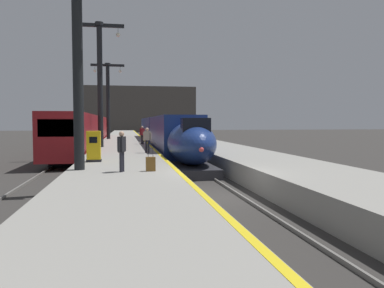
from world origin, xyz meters
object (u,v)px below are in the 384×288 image
(highspeed_train_main, at_px, (165,134))
(station_column_mid, at_px, (100,73))
(passenger_mid_platform, at_px, (147,138))
(ticket_machine_yellow, at_px, (94,147))
(station_column_near, at_px, (77,46))
(station_column_far, at_px, (108,94))
(passenger_far_waiting, at_px, (142,134))
(passenger_near_edge, at_px, (122,148))
(rolling_suitcase, at_px, (151,164))
(regional_train_adjacent, at_px, (86,131))

(highspeed_train_main, height_order, station_column_mid, station_column_mid)
(passenger_mid_platform, xyz_separation_m, ticket_machine_yellow, (-3.08, -5.14, -0.25))
(station_column_near, relative_size, station_column_far, 0.96)
(highspeed_train_main, relative_size, passenger_far_waiting, 22.35)
(passenger_near_edge, bearing_deg, station_column_near, 149.90)
(station_column_near, distance_m, passenger_mid_platform, 10.15)
(passenger_near_edge, height_order, passenger_mid_platform, same)
(rolling_suitcase, bearing_deg, station_column_near, 161.33)
(station_column_mid, relative_size, passenger_mid_platform, 6.02)
(station_column_far, height_order, passenger_far_waiting, station_column_far)
(station_column_far, xyz_separation_m, ticket_machine_yellow, (0.35, -27.07, -4.78))
(regional_train_adjacent, height_order, passenger_mid_platform, regional_train_adjacent)
(ticket_machine_yellow, bearing_deg, station_column_near, -95.93)
(regional_train_adjacent, distance_m, passenger_far_waiting, 9.16)
(passenger_near_edge, bearing_deg, passenger_mid_platform, 80.44)
(highspeed_train_main, xyz_separation_m, regional_train_adjacent, (-8.10, 5.03, 0.20))
(ticket_machine_yellow, bearing_deg, regional_train_adjacent, 96.48)
(station_column_mid, bearing_deg, rolling_suitcase, -79.46)
(station_column_far, relative_size, passenger_far_waiting, 5.43)
(station_column_near, relative_size, station_column_mid, 0.86)
(regional_train_adjacent, distance_m, passenger_near_edge, 27.16)
(station_column_near, height_order, station_column_far, station_column_far)
(station_column_near, distance_m, ticket_machine_yellow, 5.69)
(passenger_mid_platform, relative_size, passenger_far_waiting, 1.00)
(station_column_mid, xyz_separation_m, passenger_far_waiting, (3.57, 3.52, -5.06))
(station_column_mid, relative_size, passenger_near_edge, 6.02)
(regional_train_adjacent, relative_size, station_column_near, 4.17)
(station_column_near, xyz_separation_m, passenger_mid_platform, (3.43, 8.51, -4.32))
(station_column_far, height_order, rolling_suitcase, station_column_far)
(passenger_near_edge, height_order, ticket_machine_yellow, passenger_near_edge)
(station_column_near, xyz_separation_m, station_column_far, (0.00, 30.44, 0.21))
(station_column_near, bearing_deg, ticket_machine_yellow, 84.07)
(regional_train_adjacent, height_order, rolling_suitcase, regional_train_adjacent)
(regional_train_adjacent, distance_m, station_column_near, 26.24)
(highspeed_train_main, relative_size, regional_train_adjacent, 1.03)
(passenger_near_edge, bearing_deg, highspeed_train_main, 79.41)
(passenger_far_waiting, bearing_deg, rolling_suitcase, -91.64)
(rolling_suitcase, xyz_separation_m, ticket_machine_yellow, (-2.66, 4.39, 0.44))
(regional_train_adjacent, xyz_separation_m, station_column_mid, (2.20, -10.64, 4.97))
(regional_train_adjacent, height_order, passenger_near_edge, regional_train_adjacent)
(station_column_mid, xyz_separation_m, station_column_far, (-0.00, 15.27, -0.52))
(highspeed_train_main, relative_size, ticket_machine_yellow, 23.61)
(station_column_far, relative_size, rolling_suitcase, 9.35)
(passenger_mid_platform, distance_m, rolling_suitcase, 9.56)
(station_column_far, height_order, passenger_near_edge, station_column_far)
(station_column_near, distance_m, rolling_suitcase, 5.93)
(highspeed_train_main, distance_m, ticket_machine_yellow, 18.27)
(passenger_near_edge, xyz_separation_m, passenger_mid_platform, (1.61, 9.57, 0.00))
(highspeed_train_main, relative_size, station_column_far, 4.11)
(station_column_far, xyz_separation_m, passenger_far_waiting, (3.57, -11.75, -4.53))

